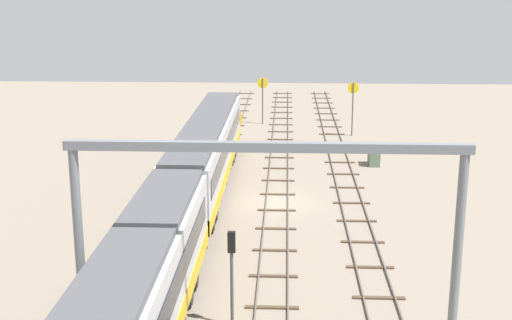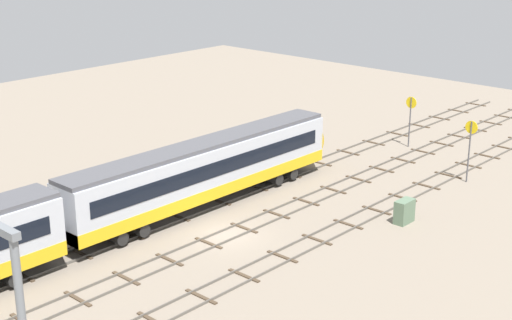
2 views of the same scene
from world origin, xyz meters
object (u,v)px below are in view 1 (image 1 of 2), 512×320
object	(u,v)px
speed_sign_mid_trackside	(263,93)
relay_cabinet	(374,155)
train	(182,207)
speed_sign_near_foreground	(353,100)
signal_light_trackside_departure	(232,264)
overhead_gantry	(266,203)

from	to	relation	value
speed_sign_mid_trackside	relay_cabinet	world-z (taller)	speed_sign_mid_trackside
train	speed_sign_near_foreground	world-z (taller)	speed_sign_near_foreground
speed_sign_near_foreground	signal_light_trackside_departure	world-z (taller)	speed_sign_near_foreground
speed_sign_mid_trackside	train	bearing A→B (deg)	175.11
speed_sign_mid_trackside	relay_cabinet	xyz separation A→B (m)	(-15.94, -9.37, -2.35)
train	overhead_gantry	distance (m)	11.50
train	relay_cabinet	xyz separation A→B (m)	(18.99, -12.36, -1.82)
train	overhead_gantry	size ratio (longest dim) A/B	3.40
speed_sign_near_foreground	signal_light_trackside_departure	size ratio (longest dim) A/B	1.20
train	signal_light_trackside_departure	world-z (taller)	train
overhead_gantry	speed_sign_near_foreground	bearing A→B (deg)	-9.85
train	speed_sign_mid_trackside	bearing A→B (deg)	-4.89
train	speed_sign_near_foreground	distance (m)	31.84
overhead_gantry	relay_cabinet	bearing A→B (deg)	-14.83
speed_sign_mid_trackside	relay_cabinet	bearing A→B (deg)	-149.57
speed_sign_near_foreground	speed_sign_mid_trackside	bearing A→B (deg)	58.43
speed_sign_mid_trackside	signal_light_trackside_departure	world-z (taller)	speed_sign_mid_trackside
relay_cabinet	speed_sign_mid_trackside	bearing A→B (deg)	30.43
relay_cabinet	signal_light_trackside_departure	bearing A→B (deg)	161.15
train	signal_light_trackside_departure	bearing A→B (deg)	-157.34
overhead_gantry	relay_cabinet	distance (m)	30.34
signal_light_trackside_departure	train	bearing A→B (deg)	22.66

